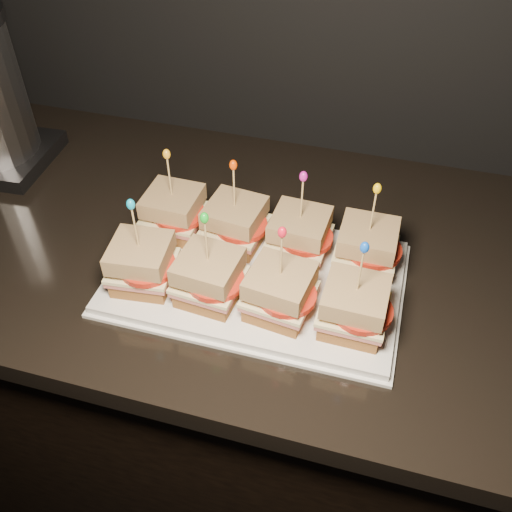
# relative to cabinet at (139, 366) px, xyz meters

# --- Properties ---
(cabinet) EXTENTS (2.31, 0.63, 0.84)m
(cabinet) POSITION_rel_cabinet_xyz_m (0.00, 0.00, 0.00)
(cabinet) COLOR black
(cabinet) RESTS_ON ground
(granite_slab) EXTENTS (2.35, 0.67, 0.04)m
(granite_slab) POSITION_rel_cabinet_xyz_m (0.00, 0.00, 0.44)
(granite_slab) COLOR black
(granite_slab) RESTS_ON cabinet
(platter) EXTENTS (0.44, 0.27, 0.02)m
(platter) POSITION_rel_cabinet_xyz_m (0.31, -0.08, 0.47)
(platter) COLOR white
(platter) RESTS_ON granite_slab
(platter_rim) EXTENTS (0.45, 0.29, 0.01)m
(platter_rim) POSITION_rel_cabinet_xyz_m (0.31, -0.08, 0.46)
(platter_rim) COLOR white
(platter_rim) RESTS_ON granite_slab
(sandwich_0_bread_bot) EXTENTS (0.09, 0.09, 0.02)m
(sandwich_0_bread_bot) POSITION_rel_cabinet_xyz_m (0.15, -0.02, 0.49)
(sandwich_0_bread_bot) COLOR brown
(sandwich_0_bread_bot) RESTS_ON platter
(sandwich_0_ham) EXTENTS (0.09, 0.09, 0.01)m
(sandwich_0_ham) POSITION_rel_cabinet_xyz_m (0.15, -0.02, 0.50)
(sandwich_0_ham) COLOR #C55658
(sandwich_0_ham) RESTS_ON sandwich_0_bread_bot
(sandwich_0_cheese) EXTENTS (0.10, 0.09, 0.01)m
(sandwich_0_cheese) POSITION_rel_cabinet_xyz_m (0.15, -0.02, 0.51)
(sandwich_0_cheese) COLOR #FFF0AC
(sandwich_0_cheese) RESTS_ON sandwich_0_ham
(sandwich_0_tomato) EXTENTS (0.08, 0.08, 0.01)m
(sandwich_0_tomato) POSITION_rel_cabinet_xyz_m (0.16, -0.03, 0.52)
(sandwich_0_tomato) COLOR red
(sandwich_0_tomato) RESTS_ON sandwich_0_cheese
(sandwich_0_bread_top) EXTENTS (0.09, 0.09, 0.03)m
(sandwich_0_bread_top) POSITION_rel_cabinet_xyz_m (0.15, -0.02, 0.54)
(sandwich_0_bread_top) COLOR brown
(sandwich_0_bread_top) RESTS_ON sandwich_0_tomato
(sandwich_0_pick) EXTENTS (0.00, 0.00, 0.09)m
(sandwich_0_pick) POSITION_rel_cabinet_xyz_m (0.15, -0.02, 0.58)
(sandwich_0_pick) COLOR tan
(sandwich_0_pick) RESTS_ON sandwich_0_bread_top
(sandwich_0_frill) EXTENTS (0.01, 0.01, 0.02)m
(sandwich_0_frill) POSITION_rel_cabinet_xyz_m (0.15, -0.02, 0.62)
(sandwich_0_frill) COLOR orange
(sandwich_0_frill) RESTS_ON sandwich_0_pick
(sandwich_1_bread_bot) EXTENTS (0.09, 0.09, 0.02)m
(sandwich_1_bread_bot) POSITION_rel_cabinet_xyz_m (0.26, -0.02, 0.49)
(sandwich_1_bread_bot) COLOR brown
(sandwich_1_bread_bot) RESTS_ON platter
(sandwich_1_ham) EXTENTS (0.10, 0.10, 0.01)m
(sandwich_1_ham) POSITION_rel_cabinet_xyz_m (0.26, -0.02, 0.50)
(sandwich_1_ham) COLOR #C55658
(sandwich_1_ham) RESTS_ON sandwich_1_bread_bot
(sandwich_1_cheese) EXTENTS (0.10, 0.10, 0.01)m
(sandwich_1_cheese) POSITION_rel_cabinet_xyz_m (0.26, -0.02, 0.51)
(sandwich_1_cheese) COLOR #FFF0AC
(sandwich_1_cheese) RESTS_ON sandwich_1_ham
(sandwich_1_tomato) EXTENTS (0.08, 0.08, 0.01)m
(sandwich_1_tomato) POSITION_rel_cabinet_xyz_m (0.27, -0.03, 0.52)
(sandwich_1_tomato) COLOR red
(sandwich_1_tomato) RESTS_ON sandwich_1_cheese
(sandwich_1_bread_top) EXTENTS (0.09, 0.09, 0.03)m
(sandwich_1_bread_top) POSITION_rel_cabinet_xyz_m (0.26, -0.02, 0.54)
(sandwich_1_bread_top) COLOR brown
(sandwich_1_bread_top) RESTS_ON sandwich_1_tomato
(sandwich_1_pick) EXTENTS (0.00, 0.00, 0.09)m
(sandwich_1_pick) POSITION_rel_cabinet_xyz_m (0.26, -0.02, 0.58)
(sandwich_1_pick) COLOR tan
(sandwich_1_pick) RESTS_ON sandwich_1_bread_top
(sandwich_1_frill) EXTENTS (0.01, 0.01, 0.02)m
(sandwich_1_frill) POSITION_rel_cabinet_xyz_m (0.26, -0.02, 0.62)
(sandwich_1_frill) COLOR #E83F02
(sandwich_1_frill) RESTS_ON sandwich_1_pick
(sandwich_2_bread_bot) EXTENTS (0.09, 0.09, 0.02)m
(sandwich_2_bread_bot) POSITION_rel_cabinet_xyz_m (0.36, -0.02, 0.49)
(sandwich_2_bread_bot) COLOR brown
(sandwich_2_bread_bot) RESTS_ON platter
(sandwich_2_ham) EXTENTS (0.10, 0.09, 0.01)m
(sandwich_2_ham) POSITION_rel_cabinet_xyz_m (0.36, -0.02, 0.50)
(sandwich_2_ham) COLOR #C55658
(sandwich_2_ham) RESTS_ON sandwich_2_bread_bot
(sandwich_2_cheese) EXTENTS (0.10, 0.10, 0.01)m
(sandwich_2_cheese) POSITION_rel_cabinet_xyz_m (0.36, -0.02, 0.51)
(sandwich_2_cheese) COLOR #FFF0AC
(sandwich_2_cheese) RESTS_ON sandwich_2_ham
(sandwich_2_tomato) EXTENTS (0.08, 0.08, 0.01)m
(sandwich_2_tomato) POSITION_rel_cabinet_xyz_m (0.37, -0.03, 0.52)
(sandwich_2_tomato) COLOR red
(sandwich_2_tomato) RESTS_ON sandwich_2_cheese
(sandwich_2_bread_top) EXTENTS (0.09, 0.09, 0.03)m
(sandwich_2_bread_top) POSITION_rel_cabinet_xyz_m (0.36, -0.02, 0.54)
(sandwich_2_bread_top) COLOR brown
(sandwich_2_bread_top) RESTS_ON sandwich_2_tomato
(sandwich_2_pick) EXTENTS (0.00, 0.00, 0.09)m
(sandwich_2_pick) POSITION_rel_cabinet_xyz_m (0.36, -0.02, 0.58)
(sandwich_2_pick) COLOR tan
(sandwich_2_pick) RESTS_ON sandwich_2_bread_top
(sandwich_2_frill) EXTENTS (0.01, 0.01, 0.02)m
(sandwich_2_frill) POSITION_rel_cabinet_xyz_m (0.36, -0.02, 0.62)
(sandwich_2_frill) COLOR #C0199D
(sandwich_2_frill) RESTS_ON sandwich_2_pick
(sandwich_3_bread_bot) EXTENTS (0.08, 0.08, 0.02)m
(sandwich_3_bread_bot) POSITION_rel_cabinet_xyz_m (0.47, -0.02, 0.49)
(sandwich_3_bread_bot) COLOR brown
(sandwich_3_bread_bot) RESTS_ON platter
(sandwich_3_ham) EXTENTS (0.09, 0.09, 0.01)m
(sandwich_3_ham) POSITION_rel_cabinet_xyz_m (0.47, -0.02, 0.50)
(sandwich_3_ham) COLOR #C55658
(sandwich_3_ham) RESTS_ON sandwich_3_bread_bot
(sandwich_3_cheese) EXTENTS (0.09, 0.09, 0.01)m
(sandwich_3_cheese) POSITION_rel_cabinet_xyz_m (0.47, -0.02, 0.51)
(sandwich_3_cheese) COLOR #FFF0AC
(sandwich_3_cheese) RESTS_ON sandwich_3_ham
(sandwich_3_tomato) EXTENTS (0.08, 0.08, 0.01)m
(sandwich_3_tomato) POSITION_rel_cabinet_xyz_m (0.48, -0.03, 0.52)
(sandwich_3_tomato) COLOR red
(sandwich_3_tomato) RESTS_ON sandwich_3_cheese
(sandwich_3_bread_top) EXTENTS (0.09, 0.09, 0.03)m
(sandwich_3_bread_top) POSITION_rel_cabinet_xyz_m (0.47, -0.02, 0.54)
(sandwich_3_bread_top) COLOR brown
(sandwich_3_bread_top) RESTS_ON sandwich_3_tomato
(sandwich_3_pick) EXTENTS (0.00, 0.00, 0.09)m
(sandwich_3_pick) POSITION_rel_cabinet_xyz_m (0.47, -0.02, 0.58)
(sandwich_3_pick) COLOR tan
(sandwich_3_pick) RESTS_ON sandwich_3_bread_top
(sandwich_3_frill) EXTENTS (0.01, 0.01, 0.02)m
(sandwich_3_frill) POSITION_rel_cabinet_xyz_m (0.47, -0.02, 0.62)
(sandwich_3_frill) COLOR yellow
(sandwich_3_frill) RESTS_ON sandwich_3_pick
(sandwich_4_bread_bot) EXTENTS (0.09, 0.09, 0.02)m
(sandwich_4_bread_bot) POSITION_rel_cabinet_xyz_m (0.15, -0.15, 0.49)
(sandwich_4_bread_bot) COLOR brown
(sandwich_4_bread_bot) RESTS_ON platter
(sandwich_4_ham) EXTENTS (0.10, 0.10, 0.01)m
(sandwich_4_ham) POSITION_rel_cabinet_xyz_m (0.15, -0.15, 0.50)
(sandwich_4_ham) COLOR #C55658
(sandwich_4_ham) RESTS_ON sandwich_4_bread_bot
(sandwich_4_cheese) EXTENTS (0.10, 0.10, 0.01)m
(sandwich_4_cheese) POSITION_rel_cabinet_xyz_m (0.15, -0.15, 0.51)
(sandwich_4_cheese) COLOR #FFF0AC
(sandwich_4_cheese) RESTS_ON sandwich_4_ham
(sandwich_4_tomato) EXTENTS (0.08, 0.08, 0.01)m
(sandwich_4_tomato) POSITION_rel_cabinet_xyz_m (0.16, -0.15, 0.52)
(sandwich_4_tomato) COLOR red
(sandwich_4_tomato) RESTS_ON sandwich_4_cheese
(sandwich_4_bread_top) EXTENTS (0.09, 0.09, 0.03)m
(sandwich_4_bread_top) POSITION_rel_cabinet_xyz_m (0.15, -0.15, 0.54)
(sandwich_4_bread_top) COLOR brown
(sandwich_4_bread_top) RESTS_ON sandwich_4_tomato
(sandwich_4_pick) EXTENTS (0.00, 0.00, 0.09)m
(sandwich_4_pick) POSITION_rel_cabinet_xyz_m (0.15, -0.15, 0.58)
(sandwich_4_pick) COLOR tan
(sandwich_4_pick) RESTS_ON sandwich_4_bread_top
(sandwich_4_frill) EXTENTS (0.01, 0.01, 0.02)m
(sandwich_4_frill) POSITION_rel_cabinet_xyz_m (0.15, -0.15, 0.62)
(sandwich_4_frill) COLOR #0C99C5
(sandwich_4_frill) RESTS_ON sandwich_4_pick
(sandwich_5_bread_bot) EXTENTS (0.09, 0.09, 0.02)m
(sandwich_5_bread_bot) POSITION_rel_cabinet_xyz_m (0.26, -0.15, 0.49)
(sandwich_5_bread_bot) COLOR brown
(sandwich_5_bread_bot) RESTS_ON platter
(sandwich_5_ham) EXTENTS (0.10, 0.10, 0.01)m
(sandwich_5_ham) POSITION_rel_cabinet_xyz_m (0.26, -0.15, 0.50)
(sandwich_5_ham) COLOR #C55658
(sandwich_5_ham) RESTS_ON sandwich_5_bread_bot
(sandwich_5_cheese) EXTENTS (0.10, 0.10, 0.01)m
(sandwich_5_cheese) POSITION_rel_cabinet_xyz_m (0.26, -0.15, 0.51)
(sandwich_5_cheese) COLOR #FFF0AC
(sandwich_5_cheese) RESTS_ON sandwich_5_ham
(sandwich_5_tomato) EXTENTS (0.08, 0.08, 0.01)m
(sandwich_5_tomato) POSITION_rel_cabinet_xyz_m (0.27, -0.15, 0.52)
(sandwich_5_tomato) COLOR red
(sandwich_5_tomato) RESTS_ON sandwich_5_cheese
(sandwich_5_bread_top) EXTENTS (0.09, 0.09, 0.03)m
(sandwich_5_bread_top) POSITION_rel_cabinet_xyz_m (0.26, -0.15, 0.54)
(sandwich_5_bread_top) COLOR brown
(sandwich_5_bread_top) RESTS_ON sandwich_5_tomato
(sandwich_5_pick) EXTENTS (0.00, 0.00, 0.09)m
(sandwich_5_pick) POSITION_rel_cabinet_xyz_m (0.26, -0.15, 0.58)
(sandwich_5_pick) COLOR tan
(sandwich_5_pick) RESTS_ON sandwich_5_bread_top
(sandwich_5_frill) EXTENTS (0.01, 0.01, 0.02)m
(sandwich_5_frill) POSITION_rel_cabinet_xyz_m (0.26, -0.15, 0.62)
(sandwich_5_frill) COLOR green
(sandwich_5_frill) RESTS_ON sandwich_5_pick
(sandwich_6_bread_bot) EXTENTS (0.09, 0.09, 0.02)m
(sandwich_6_bread_bot) POSITION_rel_cabinet_xyz_m (0.36, -0.15, 0.49)
(sandwich_6_bread_bot) COLOR brown
(sandwich_6_bread_bot) RESTS_ON platter
(sandwich_6_ham) EXTENTS (0.10, 0.10, 0.01)m
(sandwich_6_ham) POSITION_rel_cabinet_xyz_m (0.36, -0.15, 0.50)
(sandwich_6_ham) COLOR #C55658
(sandwich_6_ham) RESTS_ON sandwich_6_bread_bot
(sandwich_6_cheese) EXTENTS (0.10, 0.10, 0.01)m
(sandwich_6_cheese) POSITION_rel_cabinet_xyz_m (0.36, -0.15, 0.51)
(sandwich_6_cheese) COLOR #FFF0AC
(sandwich_6_cheese) RESTS_ON sandwich_6_ham
(sandwich_6_tomato) EXTENTS (0.08, 0.08, 0.01)m
(sandwich_6_tomato) POSITION_rel_cabinet_xyz_m (0.37, -0.15, 0.52)
(sandwich_6_tomato) COLOR red
(sandwich_6_tomato) RESTS_ON sandwich_6_cheese
(sandwich_6_bread_top) EXTENTS (0.10, 0.10, 0.03)m
(sandwich_6_bread_top) POSITION_rel_cabinet_xyz_m (0.36, -0.15, 0.54)
(sandwich_6_bread_top) COLOR brown
(sandwich_6_bread_top) RESTS_ON sandwich_6_tomato
(sandwich_6_pick) EXTENTS (0.00, 0.00, 0.09)m
(sandwich_6_pick) POSITION_rel_cabinet_xyz_m (0.36, -0.15, 0.58)
(sandwich_6_pick) COLOR tan
(sandwich_6_pick) RESTS_ON sandwich_6_bread_top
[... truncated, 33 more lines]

